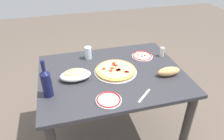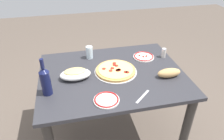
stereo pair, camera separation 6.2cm
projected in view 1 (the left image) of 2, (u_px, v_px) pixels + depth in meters
ground_plane at (112, 134)px, 2.13m from camera, size 8.00×8.00×0.00m
dining_table at (112, 86)px, 1.80m from camera, size 1.17×0.90×0.74m
pepperoni_pizza at (116, 70)px, 1.74m from camera, size 0.35×0.35×0.03m
baked_pasta_dish at (75, 75)px, 1.63m from camera, size 0.24×0.15×0.08m
wine_bottle at (46, 82)px, 1.43m from camera, size 0.07×0.07×0.28m
water_glass at (88, 53)px, 1.90m from camera, size 0.06×0.06×0.11m
side_plate_near at (142, 56)px, 1.95m from camera, size 0.19×0.19×0.02m
side_plate_far at (109, 100)px, 1.43m from camera, size 0.18×0.18×0.02m
bread_loaf at (169, 71)px, 1.68m from camera, size 0.19×0.08×0.07m
spice_shaker at (162, 52)px, 1.95m from camera, size 0.04×0.04×0.09m
fork_right at (144, 96)px, 1.48m from camera, size 0.14×0.13×0.00m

